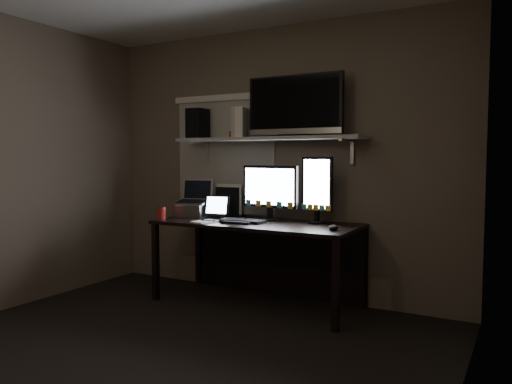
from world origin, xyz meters
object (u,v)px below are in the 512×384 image
Objects in this scene: laptop at (191,198)px; desk at (263,240)px; monitor_portrait at (317,190)px; cup at (161,213)px; mouse at (334,227)px; tablet at (218,207)px; tv at (295,106)px; speaker at (198,124)px; monitor_landscape at (270,192)px; keyboard at (242,221)px; game_console at (242,123)px.

desk is at bearing -6.46° from laptop.
monitor_portrait is at bearing -5.86° from laptop.
cup is at bearing -156.16° from desk.
mouse is 0.47× the size of tablet.
laptop is 0.39× the size of tv.
tv reaches higher than cup.
desk is at bearing 0.06° from tablet.
mouse reaches higher than desk.
tv is at bearing 0.02° from speaker.
tv is (1.00, 0.17, 0.84)m from laptop.
tv is (0.72, 0.15, 0.91)m from tablet.
laptop is at bearing 68.64° from cup.
laptop is 3.07× the size of cup.
speaker reaches higher than monitor_portrait.
monitor_portrait reaches higher than laptop.
desk is 6.14× the size of speaker.
cup is (-0.90, -0.41, -0.20)m from monitor_landscape.
mouse is (0.86, -0.06, 0.01)m from keyboard.
speaker is at bearing 81.63° from cup.
speaker is (-1.05, 0.01, -0.12)m from tv.
keyboard is at bearing -115.06° from monitor_landscape.
monitor_landscape is 5.06× the size of cup.
tablet is (-0.35, 0.15, 0.10)m from keyboard.
cup is at bearing -155.80° from tv.
monitor_portrait is 1.24m from laptop.
desk is 2.02× the size of tv.
mouse is at bearing -12.69° from speaker.
speaker reaches higher than tablet.
cup is at bearing -146.53° from tablet.
tv is 1.05m from speaker.
speaker is (-1.28, 0.04, 0.61)m from monitor_portrait.
monitor_portrait reaches higher than cup.
laptop reaches higher than desk.
game_console reaches higher than desk.
laptop is at bearing 179.50° from tablet.
game_console is at bearing 116.29° from keyboard.
desk is 0.82m from laptop.
monitor_landscape is 0.53m from tablet.
keyboard is 1.17× the size of laptop.
mouse is (0.76, -0.25, 0.20)m from desk.
monitor_portrait is at bearing -19.72° from game_console.
speaker is (-0.68, 0.30, 0.88)m from keyboard.
monitor_landscape is at bearing -27.35° from game_console.
cup is at bearing -98.07° from speaker.
keyboard is 1.11m from tv.
cup is at bearing -157.83° from game_console.
keyboard is 0.78m from cup.
monitor_portrait is 0.98m from game_console.
monitor_landscape is 0.45m from monitor_portrait.
laptop is at bearing -168.96° from tv.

